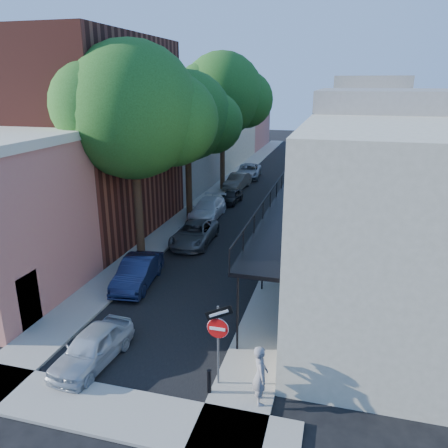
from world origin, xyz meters
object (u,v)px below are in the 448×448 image
Objects in this scene: sign_post at (218,331)px; pedestrian at (260,375)px; parked_car_c at (194,233)px; parked_car_g at (249,171)px; parked_car_f at (238,181)px; oak_near at (143,113)px; oak_far at (228,96)px; parked_car_a at (92,347)px; parked_car_b at (138,272)px; oak_mid at (194,118)px; parked_car_d at (208,209)px; bollard at (209,381)px; parked_car_e at (231,197)px.

pedestrian is at bearing -18.13° from sign_post.
parked_car_g is (-0.80, 19.54, 0.05)m from parked_car_c.
sign_post is 0.71× the size of parked_car_f.
oak_near is 2.46× the size of parked_car_c.
oak_far is 27.37m from parked_car_a.
oak_mid is at bearing 87.38° from parked_car_b.
sign_post is 0.60× the size of parked_car_g.
parked_car_d is (0.85, 0.21, -6.37)m from oak_mid.
oak_far is 2.57× the size of parked_car_c.
parked_car_d reaches higher than parked_car_c.
parked_car_c is at bearing 62.16° from oak_near.
parked_car_a is 1.90× the size of pedestrian.
parked_car_d is 9.44m from parked_car_f.
sign_post is 1.79m from pedestrian.
oak_near is 17.01m from oak_far.
sign_post is at bearing -73.11° from parked_car_d.
sign_post reaches higher than parked_car_c.
oak_far reaches higher than bollard.
oak_mid is (-6.42, 17.73, 6.54)m from bollard.
parked_car_a reaches higher than parked_car_e.
parked_car_g is at bearing 99.85° from bollard.
parked_car_c is 19.56m from parked_car_g.
oak_far reaches higher than parked_car_g.
bollard is 0.22× the size of parked_car_a.
parked_car_b is at bearing -91.42° from parked_car_d.
oak_far is at bearing 89.59° from oak_mid.
parked_car_a is 26.85m from parked_car_f.
parked_car_f and parked_car_g have the same top height.
parked_car_f is 2.19× the size of pedestrian.
sign_post reaches higher than parked_car_e.
parked_car_g reaches higher than parked_car_b.
pedestrian reaches higher than parked_car_f.
oak_near is (-6.53, 9.29, 5.84)m from sign_post.
parked_car_e is at bearing -91.37° from parked_car_g.
oak_mid is 2.47× the size of parked_car_b.
sign_post is 18.43m from parked_car_d.
pedestrian reaches higher than parked_car_d.
parked_car_c is at bearing -92.83° from parked_car_g.
sign_post is 19.14m from oak_mid.
pedestrian reaches higher than parked_car_g.
parked_car_e is (-4.94, 22.25, 0.04)m from bollard.
parked_car_e is (-5.09, 21.78, -1.48)m from sign_post.
oak_mid is (-0.05, 7.97, -0.82)m from oak_near.
oak_mid reaches higher than bollard.
oak_mid is 9.12m from oak_far.
oak_near reaches higher than parked_car_f.
parked_car_g is (-5.76, 31.79, -1.35)m from sign_post.
oak_near is 14.55m from parked_car_e.
oak_near reaches higher than parked_car_a.
parked_car_e is 0.78× the size of parked_car_f.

